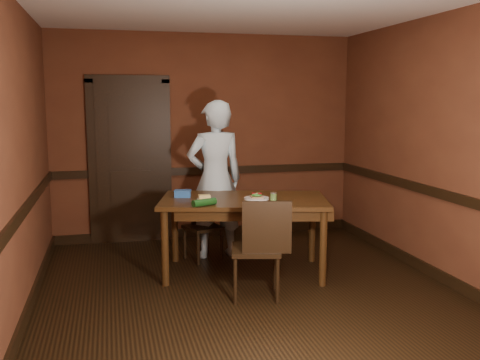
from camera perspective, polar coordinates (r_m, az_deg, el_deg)
name	(u,v)px	position (r m, az deg, el deg)	size (l,w,h in m)	color
floor	(249,293)	(5.26, 0.93, -11.95)	(4.00, 4.50, 0.01)	black
ceiling	(249,2)	(5.00, 1.01, 18.44)	(4.00, 4.50, 0.01)	white
wall_back	(206,137)	(7.14, -3.65, 4.60)	(4.00, 0.02, 2.70)	#552B1A
wall_front	(359,196)	(2.85, 12.58, -1.63)	(4.00, 0.02, 2.70)	#552B1A
wall_left	(18,159)	(4.84, -22.58, 2.06)	(0.02, 4.50, 2.70)	#552B1A
wall_right	(440,149)	(5.79, 20.51, 3.14)	(0.02, 4.50, 2.70)	#552B1A
dado_back	(206,171)	(7.17, -3.60, 1.00)	(4.00, 0.03, 0.10)	black
dado_left	(23,212)	(4.91, -22.10, -3.15)	(0.03, 4.50, 0.10)	black
dado_right	(436,192)	(5.84, 20.16, -1.26)	(0.03, 4.50, 0.10)	black
baseboard_back	(207,232)	(7.33, -3.54, -5.52)	(4.00, 0.03, 0.12)	black
baseboard_left	(29,306)	(5.14, -21.56, -12.37)	(0.03, 4.50, 0.12)	black
baseboard_right	(431,271)	(6.03, 19.74, -9.15)	(0.03, 4.50, 0.12)	black
door	(130,159)	(7.02, -11.65, 2.26)	(1.05, 0.07, 2.20)	black
dining_table	(244,236)	(5.73, 0.40, -5.96)	(1.73, 0.97, 0.81)	#341F0D
chair_far	(203,226)	(6.22, -3.99, -4.90)	(0.37, 0.37, 0.79)	black
chair_near	(256,248)	(5.03, 1.70, -7.22)	(0.44, 0.44, 0.95)	black
person	(215,179)	(6.24, -2.68, 0.06)	(0.67, 0.44, 1.84)	silver
sandwich_plate	(257,197)	(5.59, 1.78, -1.87)	(0.26, 0.26, 0.07)	white
sauce_jar	(273,196)	(5.54, 3.59, -1.74)	(0.07, 0.07, 0.08)	#608E42
cheese_saucer	(204,198)	(5.58, -3.83, -1.89)	(0.16, 0.16, 0.05)	white
food_tub	(183,194)	(5.74, -6.13, -1.45)	(0.20, 0.16, 0.07)	blue
wrapped_veg	(204,202)	(5.24, -3.83, -2.40)	(0.07, 0.07, 0.26)	#133E14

